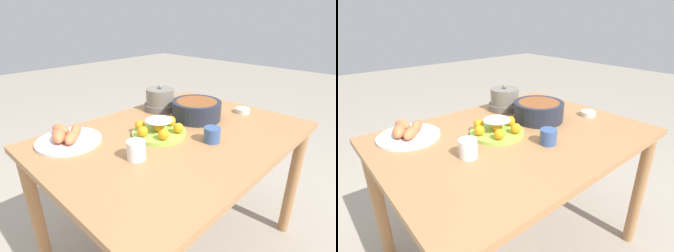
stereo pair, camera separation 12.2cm
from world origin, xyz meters
The scene contains 9 objects.
ground_plane centered at (0.00, 0.00, 0.00)m, with size 12.00×12.00×0.00m, color #9E9384.
dining_table centered at (0.00, 0.00, 0.62)m, with size 1.22×0.89×0.72m.
cake_plate centered at (-0.07, 0.05, 0.75)m, with size 0.25×0.25×0.08m.
serving_bowl centered at (0.22, 0.05, 0.77)m, with size 0.26×0.26×0.10m.
sauce_bowl centered at (0.47, -0.08, 0.73)m, with size 0.08×0.08×0.03m.
seafood_platter centered at (-0.40, 0.29, 0.74)m, with size 0.28×0.28×0.07m.
cup_near centered at (0.04, -0.17, 0.75)m, with size 0.07×0.07×0.07m.
cup_far centered at (-0.29, -0.05, 0.76)m, with size 0.07×0.07×0.08m.
warming_pot centered at (0.19, 0.30, 0.78)m, with size 0.19×0.19×0.15m.
Camera 1 is at (-0.85, -0.75, 1.23)m, focal length 28.00 mm.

